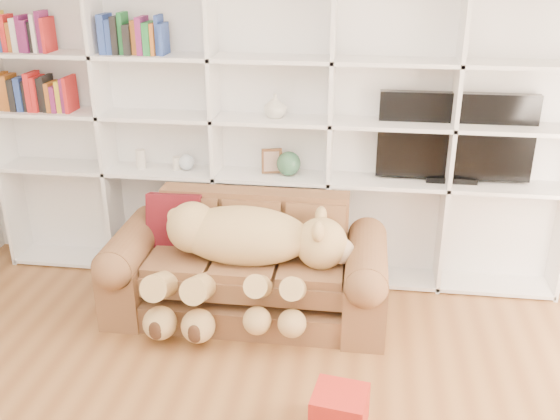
# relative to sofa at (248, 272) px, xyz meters

# --- Properties ---
(wall_back) EXTENTS (5.00, 0.02, 2.70)m
(wall_back) POSITION_rel_sofa_xyz_m (0.10, 0.78, 1.04)
(wall_back) COLOR white
(wall_back) RESTS_ON floor
(bookshelf) EXTENTS (4.43, 0.35, 2.40)m
(bookshelf) POSITION_rel_sofa_xyz_m (-0.14, 0.64, 0.99)
(bookshelf) COLOR white
(bookshelf) RESTS_ON floor
(sofa) EXTENTS (1.98, 0.86, 0.83)m
(sofa) POSITION_rel_sofa_xyz_m (0.00, 0.00, 0.00)
(sofa) COLOR brown
(sofa) RESTS_ON floor
(teddy_bear) EXTENTS (1.39, 0.79, 0.81)m
(teddy_bear) POSITION_rel_sofa_xyz_m (-0.00, -0.17, 0.25)
(teddy_bear) COLOR #DFBC6F
(teddy_bear) RESTS_ON sofa
(throw_pillow) EXTENTS (0.41, 0.24, 0.42)m
(throw_pillow) POSITION_rel_sofa_xyz_m (-0.57, 0.14, 0.31)
(throw_pillow) COLOR #5C0F1F
(throw_pillow) RESTS_ON sofa
(gift_box) EXTENTS (0.33, 0.32, 0.24)m
(gift_box) POSITION_rel_sofa_xyz_m (0.73, -1.15, -0.20)
(gift_box) COLOR #AD2017
(gift_box) RESTS_ON floor
(tv) EXTENTS (1.13, 0.18, 0.67)m
(tv) POSITION_rel_sofa_xyz_m (1.45, 0.64, 0.88)
(tv) COLOR black
(tv) RESTS_ON bookshelf
(picture_frame) EXTENTS (0.16, 0.06, 0.20)m
(picture_frame) POSITION_rel_sofa_xyz_m (0.09, 0.59, 0.66)
(picture_frame) COLOR #51321B
(picture_frame) RESTS_ON bookshelf
(green_vase) EXTENTS (0.19, 0.19, 0.19)m
(green_vase) POSITION_rel_sofa_xyz_m (0.22, 0.59, 0.64)
(green_vase) COLOR #2F5C3F
(green_vase) RESTS_ON bookshelf
(figurine_tall) EXTENTS (0.10, 0.10, 0.15)m
(figurine_tall) POSITION_rel_sofa_xyz_m (-0.96, 0.59, 0.63)
(figurine_tall) COLOR silver
(figurine_tall) RESTS_ON bookshelf
(figurine_short) EXTENTS (0.08, 0.08, 0.11)m
(figurine_short) POSITION_rel_sofa_xyz_m (-0.67, 0.59, 0.60)
(figurine_short) COLOR silver
(figurine_short) RESTS_ON bookshelf
(snow_globe) EXTENTS (0.12, 0.12, 0.12)m
(snow_globe) POSITION_rel_sofa_xyz_m (-0.59, 0.59, 0.62)
(snow_globe) COLOR silver
(snow_globe) RESTS_ON bookshelf
(shelf_vase) EXTENTS (0.19, 0.19, 0.18)m
(shelf_vase) POSITION_rel_sofa_xyz_m (0.12, 0.59, 1.09)
(shelf_vase) COLOR beige
(shelf_vase) RESTS_ON bookshelf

